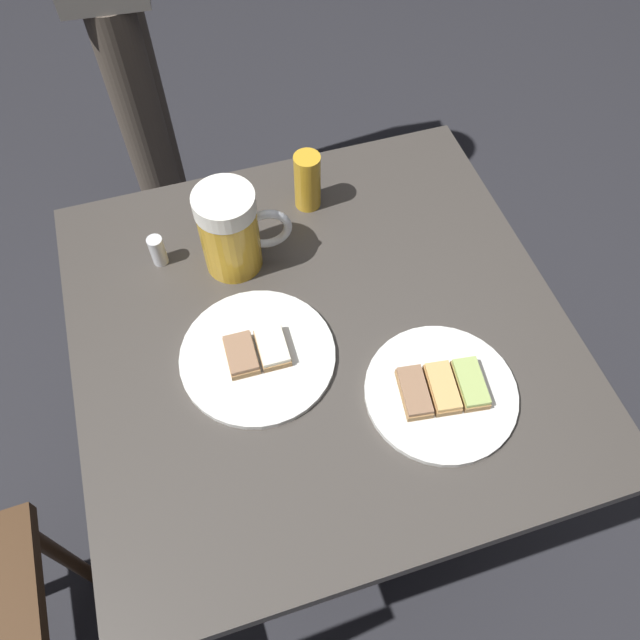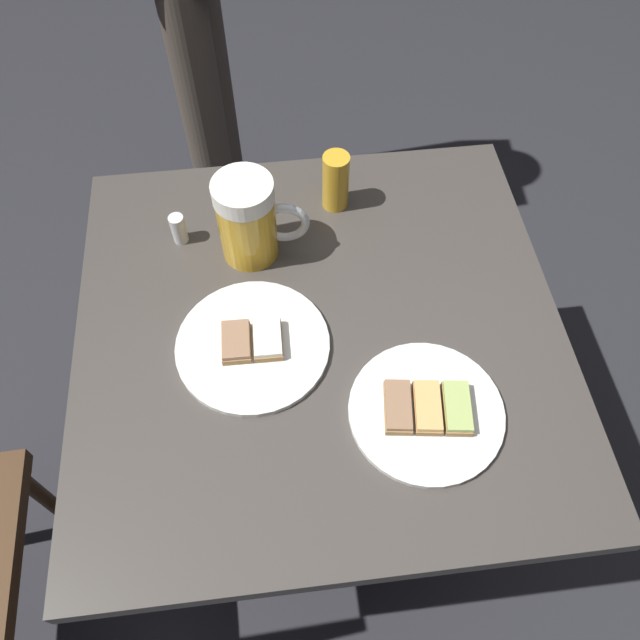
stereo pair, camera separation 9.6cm
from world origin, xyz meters
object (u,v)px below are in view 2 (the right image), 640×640
beer_mug (249,220)px  salt_shaker (179,229)px  plate_near (426,410)px  plate_far (253,344)px  beer_glass_small (336,181)px

beer_mug → salt_shaker: bearing=72.4°
salt_shaker → plate_near: bearing=-136.4°
plate_far → beer_mug: bearing=-3.6°
beer_glass_small → plate_near: bearing=-169.7°
salt_shaker → beer_mug: bearing=-107.6°
plate_far → plate_near: bearing=-120.0°
plate_far → salt_shaker: (0.23, 0.11, 0.02)m
plate_far → beer_mug: (0.19, -0.01, 0.07)m
plate_near → salt_shaker: salt_shaker is taller
plate_near → beer_mug: (0.33, 0.23, 0.07)m
beer_glass_small → beer_mug: bearing=121.0°
beer_glass_small → salt_shaker: beer_glass_small is taller
plate_near → plate_far: same height
plate_near → salt_shaker: bearing=43.6°
beer_glass_small → plate_far: bearing=149.8°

